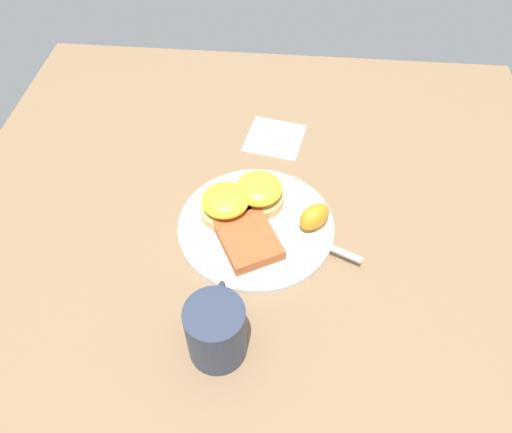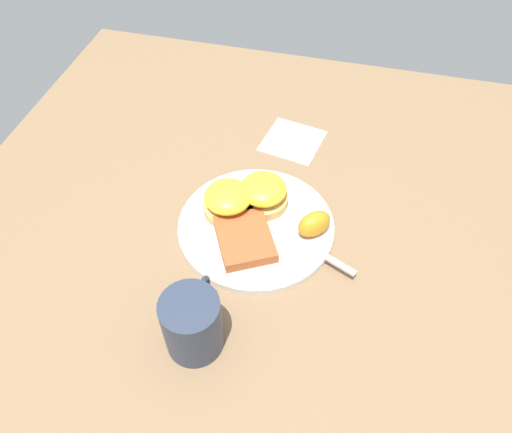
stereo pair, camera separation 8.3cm
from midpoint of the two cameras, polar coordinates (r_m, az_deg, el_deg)
ground_plane at (r=0.86m, az=2.77°, el=-1.63°), size 1.10×1.10×0.00m
plate at (r=0.85m, az=2.79°, el=-1.34°), size 0.27×0.27×0.01m
sandwich_benedict_left at (r=0.86m, az=3.75°, el=2.52°), size 0.09×0.09×0.05m
sandwich_benedict_right at (r=0.85m, az=-0.40°, el=1.67°), size 0.09×0.09×0.05m
hashbrown_patty at (r=0.81m, az=1.62°, el=-2.77°), size 0.13×0.13×0.02m
orange_wedge at (r=0.83m, az=9.53°, el=-0.98°), size 0.07×0.07×0.04m
fork at (r=0.84m, az=6.17°, el=-2.00°), size 0.11×0.23×0.00m
cup at (r=0.70m, az=-3.83°, el=-12.33°), size 0.12×0.08×0.10m
napkin at (r=1.02m, az=6.56°, el=8.51°), size 0.13×0.13×0.00m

